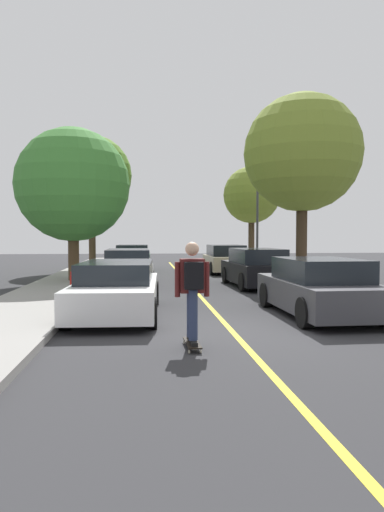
{
  "coord_description": "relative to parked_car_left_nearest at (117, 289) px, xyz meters",
  "views": [
    {
      "loc": [
        -1.69,
        -9.1,
        1.88
      ],
      "look_at": [
        -0.28,
        4.92,
        1.26
      ],
      "focal_mm": 32.56,
      "sensor_mm": 36.0,
      "label": 1
    }
  ],
  "objects": [
    {
      "name": "parked_car_right_nearest",
      "position": [
        4.72,
        -0.57,
        0.02
      ],
      "size": [
        1.99,
        4.28,
        1.35
      ],
      "color": "#38383D",
      "rests_on": "ground"
    },
    {
      "name": "parked_car_right_near",
      "position": [
        4.72,
        5.64,
        0.06
      ],
      "size": [
        1.98,
        4.28,
        1.41
      ],
      "color": "black",
      "rests_on": "ground"
    },
    {
      "name": "parked_car_left_near",
      "position": [
        -0.0,
        7.12,
        0.05
      ],
      "size": [
        1.97,
        4.5,
        1.36
      ],
      "color": "white",
      "rests_on": "ground"
    },
    {
      "name": "skateboarder",
      "position": [
        1.44,
        -3.43,
        0.42
      ],
      "size": [
        0.58,
        0.7,
        1.67
      ],
      "color": "black",
      "rests_on": "skateboard"
    },
    {
      "name": "parked_car_left_far",
      "position": [
        -0.0,
        13.89,
        0.06
      ],
      "size": [
        1.98,
        4.1,
        1.4
      ],
      "color": "#1E5B33",
      "rests_on": "ground"
    },
    {
      "name": "street_tree_right_nearest",
      "position": [
        6.86,
        6.88,
        4.5
      ],
      "size": [
        4.62,
        4.62,
        7.32
      ],
      "color": "#3D2D1E",
      "rests_on": "sidewalk_right"
    },
    {
      "name": "street_tree_left_near",
      "position": [
        -2.14,
        14.03,
        4.43
      ],
      "size": [
        4.21,
        4.21,
        7.04
      ],
      "color": "#3D2D1E",
      "rests_on": "sidewalk_left"
    },
    {
      "name": "skateboard",
      "position": [
        1.44,
        -3.4,
        -0.54
      ],
      "size": [
        0.25,
        0.85,
        0.1
      ],
      "color": "black",
      "rests_on": "ground"
    },
    {
      "name": "street_tree_left_nearest",
      "position": [
        -2.14,
        7.56,
        3.22
      ],
      "size": [
        4.42,
        4.42,
        5.94
      ],
      "color": "#4C3823",
      "rests_on": "sidewalk_left"
    },
    {
      "name": "fire_hydrant",
      "position": [
        -1.5,
        3.21,
        -0.15
      ],
      "size": [
        0.2,
        0.2,
        0.7
      ],
      "color": "#B2140F",
      "rests_on": "sidewalk_left"
    },
    {
      "name": "parked_car_right_far",
      "position": [
        4.72,
        12.11,
        0.06
      ],
      "size": [
        1.96,
        4.04,
        1.42
      ],
      "color": "#BCAD89",
      "rests_on": "ground"
    },
    {
      "name": "streetlamp",
      "position": [
        6.47,
        12.63,
        2.6
      ],
      "size": [
        0.36,
        0.24,
        5.39
      ],
      "color": "#38383D",
      "rests_on": "sidewalk_right"
    },
    {
      "name": "ground",
      "position": [
        2.36,
        -1.92,
        -0.63
      ],
      "size": [
        80.0,
        80.0,
        0.0
      ],
      "primitive_type": "plane",
      "color": "#2D2D30"
    },
    {
      "name": "street_tree_right_near",
      "position": [
        6.86,
        15.65,
        3.61
      ],
      "size": [
        3.3,
        3.3,
        5.78
      ],
      "color": "#3D2D1E",
      "rests_on": "sidewalk_right"
    },
    {
      "name": "parked_car_left_nearest",
      "position": [
        0.0,
        0.0,
        0.0
      ],
      "size": [
        2.07,
        4.74,
        1.26
      ],
      "color": "white",
      "rests_on": "ground"
    },
    {
      "name": "center_line",
      "position": [
        2.36,
        2.08,
        -0.63
      ],
      "size": [
        0.12,
        39.2,
        0.01
      ],
      "primitive_type": "cube",
      "color": "gold",
      "rests_on": "ground"
    }
  ]
}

